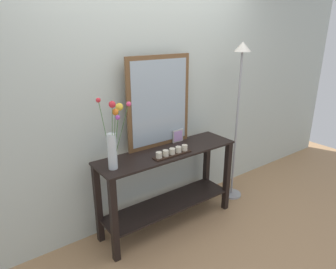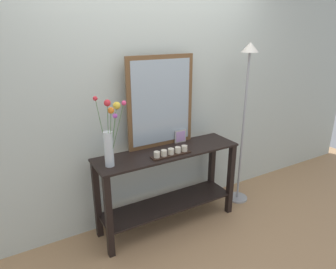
{
  "view_description": "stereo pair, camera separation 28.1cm",
  "coord_description": "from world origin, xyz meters",
  "px_view_note": "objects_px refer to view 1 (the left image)",
  "views": [
    {
      "loc": [
        -1.57,
        -2.14,
        1.92
      ],
      "look_at": [
        0.0,
        0.0,
        0.98
      ],
      "focal_mm": 31.97,
      "sensor_mm": 36.0,
      "label": 1
    },
    {
      "loc": [
        -1.34,
        -2.29,
        1.92
      ],
      "look_at": [
        0.0,
        0.0,
        0.98
      ],
      "focal_mm": 31.97,
      "sensor_mm": 36.0,
      "label": 2
    }
  ],
  "objects_px": {
    "candle_tray": "(172,152)",
    "floor_lamp": "(239,97)",
    "console_table": "(168,180)",
    "picture_frame_small": "(178,136)",
    "mirror_leaning": "(159,102)",
    "tall_vase_left": "(113,140)"
  },
  "relations": [
    {
      "from": "candle_tray",
      "to": "picture_frame_small",
      "type": "xyz_separation_m",
      "value": [
        0.26,
        0.24,
        0.04
      ]
    },
    {
      "from": "picture_frame_small",
      "to": "floor_lamp",
      "type": "relative_size",
      "value": 0.07
    },
    {
      "from": "console_table",
      "to": "candle_tray",
      "type": "height_order",
      "value": "candle_tray"
    },
    {
      "from": "tall_vase_left",
      "to": "floor_lamp",
      "type": "bearing_deg",
      "value": 1.27
    },
    {
      "from": "candle_tray",
      "to": "floor_lamp",
      "type": "height_order",
      "value": "floor_lamp"
    },
    {
      "from": "candle_tray",
      "to": "floor_lamp",
      "type": "bearing_deg",
      "value": 5.75
    },
    {
      "from": "console_table",
      "to": "picture_frame_small",
      "type": "relative_size",
      "value": 10.94
    },
    {
      "from": "candle_tray",
      "to": "floor_lamp",
      "type": "xyz_separation_m",
      "value": [
        0.98,
        0.1,
        0.37
      ]
    },
    {
      "from": "console_table",
      "to": "floor_lamp",
      "type": "relative_size",
      "value": 0.8
    },
    {
      "from": "console_table",
      "to": "floor_lamp",
      "type": "bearing_deg",
      "value": -0.36
    },
    {
      "from": "mirror_leaning",
      "to": "floor_lamp",
      "type": "xyz_separation_m",
      "value": [
        0.94,
        -0.17,
        -0.04
      ]
    },
    {
      "from": "mirror_leaning",
      "to": "tall_vase_left",
      "type": "height_order",
      "value": "mirror_leaning"
    },
    {
      "from": "tall_vase_left",
      "to": "picture_frame_small",
      "type": "distance_m",
      "value": 0.85
    },
    {
      "from": "picture_frame_small",
      "to": "floor_lamp",
      "type": "bearing_deg",
      "value": -11.26
    },
    {
      "from": "floor_lamp",
      "to": "mirror_leaning",
      "type": "bearing_deg",
      "value": 169.46
    },
    {
      "from": "mirror_leaning",
      "to": "floor_lamp",
      "type": "bearing_deg",
      "value": -10.54
    },
    {
      "from": "tall_vase_left",
      "to": "picture_frame_small",
      "type": "bearing_deg",
      "value": 12.45
    },
    {
      "from": "console_table",
      "to": "floor_lamp",
      "type": "distance_m",
      "value": 1.19
    },
    {
      "from": "mirror_leaning",
      "to": "console_table",
      "type": "bearing_deg",
      "value": -96.59
    },
    {
      "from": "candle_tray",
      "to": "picture_frame_small",
      "type": "bearing_deg",
      "value": 43.4
    },
    {
      "from": "candle_tray",
      "to": "picture_frame_small",
      "type": "height_order",
      "value": "picture_frame_small"
    },
    {
      "from": "console_table",
      "to": "picture_frame_small",
      "type": "height_order",
      "value": "picture_frame_small"
    }
  ]
}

